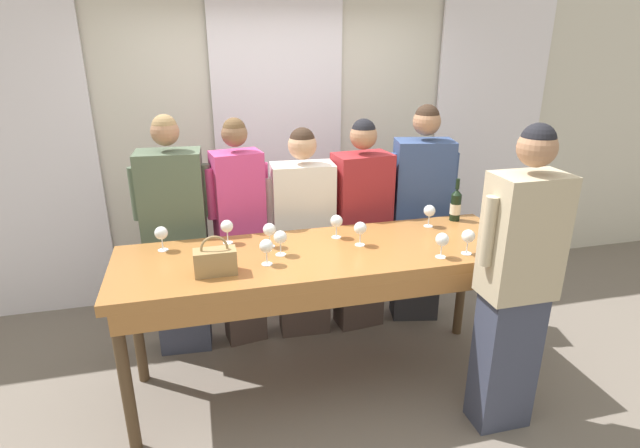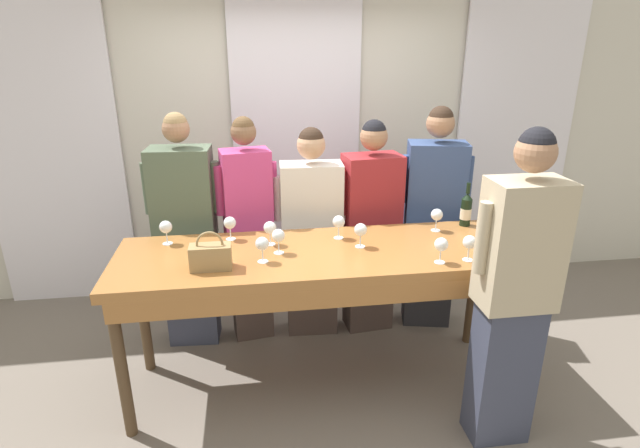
# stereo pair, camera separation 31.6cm
# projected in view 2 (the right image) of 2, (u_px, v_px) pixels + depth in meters

# --- Properties ---
(ground_plane) EXTENTS (18.00, 18.00, 0.00)m
(ground_plane) POSITION_uv_depth(u_px,v_px,m) (322.00, 381.00, 3.49)
(ground_plane) COLOR #70665B
(wall_back) EXTENTS (12.00, 0.06, 2.80)m
(wall_back) POSITION_uv_depth(u_px,v_px,m) (296.00, 139.00, 4.49)
(wall_back) COLOR beige
(wall_back) RESTS_ON ground_plane
(curtain_panel_left) EXTENTS (1.12, 0.03, 2.69)m
(curtain_panel_left) POSITION_uv_depth(u_px,v_px,m) (52.00, 154.00, 4.17)
(curtain_panel_left) COLOR white
(curtain_panel_left) RESTS_ON ground_plane
(curtain_panel_center) EXTENTS (1.12, 0.03, 2.69)m
(curtain_panel_center) POSITION_uv_depth(u_px,v_px,m) (297.00, 147.00, 4.44)
(curtain_panel_center) COLOR white
(curtain_panel_center) RESTS_ON ground_plane
(curtain_panel_right) EXTENTS (1.12, 0.03, 2.69)m
(curtain_panel_right) POSITION_uv_depth(u_px,v_px,m) (513.00, 140.00, 4.72)
(curtain_panel_right) COLOR white
(curtain_panel_right) RESTS_ON ground_plane
(tasting_bar) EXTENTS (2.57, 0.80, 0.99)m
(tasting_bar) POSITION_uv_depth(u_px,v_px,m) (322.00, 265.00, 3.16)
(tasting_bar) COLOR #9E6633
(tasting_bar) RESTS_ON ground_plane
(wine_bottle) EXTENTS (0.08, 0.08, 0.31)m
(wine_bottle) POSITION_uv_depth(u_px,v_px,m) (466.00, 210.00, 3.53)
(wine_bottle) COLOR black
(wine_bottle) RESTS_ON tasting_bar
(handbag) EXTENTS (0.24, 0.11, 0.23)m
(handbag) POSITION_uv_depth(u_px,v_px,m) (211.00, 256.00, 2.87)
(handbag) COLOR #997A4C
(handbag) RESTS_ON tasting_bar
(wine_glass_front_left) EXTENTS (0.08, 0.08, 0.16)m
(wine_glass_front_left) POSITION_uv_depth(u_px,v_px,m) (470.00, 243.00, 2.97)
(wine_glass_front_left) COLOR white
(wine_glass_front_left) RESTS_ON tasting_bar
(wine_glass_front_mid) EXTENTS (0.08, 0.08, 0.16)m
(wine_glass_front_mid) POSITION_uv_depth(u_px,v_px,m) (437.00, 215.00, 3.43)
(wine_glass_front_mid) COLOR white
(wine_glass_front_mid) RESTS_ON tasting_bar
(wine_glass_front_right) EXTENTS (0.08, 0.08, 0.16)m
(wine_glass_front_right) POSITION_uv_depth(u_px,v_px,m) (441.00, 245.00, 2.94)
(wine_glass_front_right) COLOR white
(wine_glass_front_right) RESTS_ON tasting_bar
(wine_glass_center_left) EXTENTS (0.08, 0.08, 0.16)m
(wine_glass_center_left) POSITION_uv_depth(u_px,v_px,m) (339.00, 222.00, 3.30)
(wine_glass_center_left) COLOR white
(wine_glass_center_left) RESTS_ON tasting_bar
(wine_glass_center_mid) EXTENTS (0.08, 0.08, 0.16)m
(wine_glass_center_mid) POSITION_uv_depth(u_px,v_px,m) (166.00, 228.00, 3.21)
(wine_glass_center_mid) COLOR white
(wine_glass_center_mid) RESTS_ON tasting_bar
(wine_glass_center_right) EXTENTS (0.08, 0.08, 0.16)m
(wine_glass_center_right) POSITION_uv_depth(u_px,v_px,m) (262.00, 244.00, 2.95)
(wine_glass_center_right) COLOR white
(wine_glass_center_right) RESTS_ON tasting_bar
(wine_glass_back_left) EXTENTS (0.08, 0.08, 0.16)m
(wine_glass_back_left) POSITION_uv_depth(u_px,v_px,m) (230.00, 223.00, 3.28)
(wine_glass_back_left) COLOR white
(wine_glass_back_left) RESTS_ON tasting_bar
(wine_glass_back_mid) EXTENTS (0.08, 0.08, 0.16)m
(wine_glass_back_mid) POSITION_uv_depth(u_px,v_px,m) (270.00, 228.00, 3.20)
(wine_glass_back_mid) COLOR white
(wine_glass_back_mid) RESTS_ON tasting_bar
(wine_glass_back_right) EXTENTS (0.08, 0.08, 0.16)m
(wine_glass_back_right) POSITION_uv_depth(u_px,v_px,m) (361.00, 230.00, 3.16)
(wine_glass_back_right) COLOR white
(wine_glass_back_right) RESTS_ON tasting_bar
(wine_glass_near_host) EXTENTS (0.08, 0.08, 0.16)m
(wine_glass_near_host) POSITION_uv_depth(u_px,v_px,m) (278.00, 236.00, 3.06)
(wine_glass_near_host) COLOR white
(wine_glass_near_host) RESTS_ON tasting_bar
(wine_glass_by_bottle) EXTENTS (0.08, 0.08, 0.16)m
(wine_glass_by_bottle) POSITION_uv_depth(u_px,v_px,m) (512.00, 236.00, 3.07)
(wine_glass_by_bottle) COLOR white
(wine_glass_by_bottle) RESTS_ON tasting_bar
(guest_olive_jacket) EXTENTS (0.55, 0.31, 1.78)m
(guest_olive_jacket) POSITION_uv_depth(u_px,v_px,m) (186.00, 234.00, 3.69)
(guest_olive_jacket) COLOR #383D51
(guest_olive_jacket) RESTS_ON ground_plane
(guest_pink_top) EXTENTS (0.46, 0.29, 1.74)m
(guest_pink_top) POSITION_uv_depth(u_px,v_px,m) (249.00, 230.00, 3.75)
(guest_pink_top) COLOR #473833
(guest_pink_top) RESTS_ON ground_plane
(guest_cream_sweater) EXTENTS (0.57, 0.27, 1.66)m
(guest_cream_sweater) POSITION_uv_depth(u_px,v_px,m) (312.00, 234.00, 3.83)
(guest_cream_sweater) COLOR #473833
(guest_cream_sweater) RESTS_ON ground_plane
(guest_striped_shirt) EXTENTS (0.54, 0.31, 1.70)m
(guest_striped_shirt) POSITION_uv_depth(u_px,v_px,m) (370.00, 228.00, 3.89)
(guest_striped_shirt) COLOR #473833
(guest_striped_shirt) RESTS_ON ground_plane
(guest_navy_coat) EXTENTS (0.55, 0.36, 1.79)m
(guest_navy_coat) POSITION_uv_depth(u_px,v_px,m) (432.00, 219.00, 3.94)
(guest_navy_coat) COLOR #28282D
(guest_navy_coat) RESTS_ON ground_plane
(host_pouring) EXTENTS (0.51, 0.26, 1.85)m
(host_pouring) POSITION_uv_depth(u_px,v_px,m) (514.00, 294.00, 2.70)
(host_pouring) COLOR #383D51
(host_pouring) RESTS_ON ground_plane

